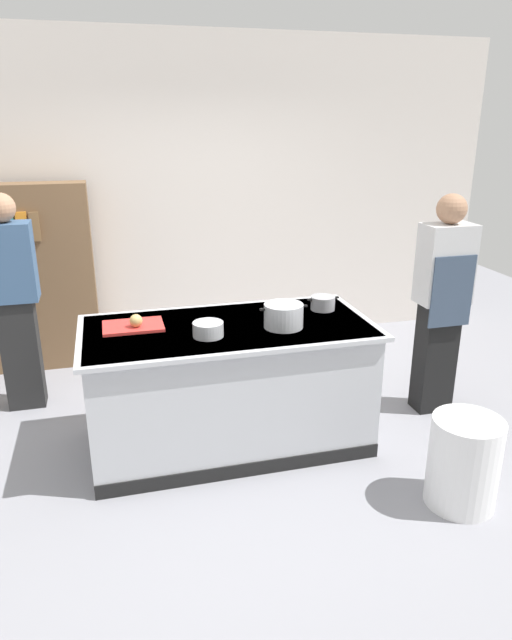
# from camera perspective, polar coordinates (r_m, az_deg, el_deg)

# --- Properties ---
(ground_plane) EXTENTS (10.00, 10.00, 0.00)m
(ground_plane) POSITION_cam_1_polar(r_m,az_deg,el_deg) (4.26, -2.62, -12.02)
(ground_plane) COLOR gray
(back_wall) EXTENTS (6.40, 0.12, 3.00)m
(back_wall) POSITION_cam_1_polar(r_m,az_deg,el_deg) (5.75, -7.43, 12.11)
(back_wall) COLOR silver
(back_wall) RESTS_ON ground_plane
(counter_island) EXTENTS (1.98, 0.98, 0.90)m
(counter_island) POSITION_cam_1_polar(r_m,az_deg,el_deg) (4.04, -2.72, -6.38)
(counter_island) COLOR #B7BABF
(counter_island) RESTS_ON ground_plane
(cutting_board) EXTENTS (0.40, 0.28, 0.02)m
(cutting_board) POSITION_cam_1_polar(r_m,az_deg,el_deg) (3.91, -12.19, -0.60)
(cutting_board) COLOR red
(cutting_board) RESTS_ON counter_island
(onion) EXTENTS (0.09, 0.09, 0.09)m
(onion) POSITION_cam_1_polar(r_m,az_deg,el_deg) (3.85, -11.92, -0.07)
(onion) COLOR tan
(onion) RESTS_ON cutting_board
(stock_pot) EXTENTS (0.33, 0.26, 0.16)m
(stock_pot) POSITION_cam_1_polar(r_m,az_deg,el_deg) (3.82, 2.77, 0.44)
(stock_pot) COLOR #B7BABF
(stock_pot) RESTS_ON counter_island
(sauce_pan) EXTENTS (0.24, 0.18, 0.10)m
(sauce_pan) POSITION_cam_1_polar(r_m,az_deg,el_deg) (4.20, 6.70, 1.71)
(sauce_pan) COLOR #99999E
(sauce_pan) RESTS_ON counter_island
(mixing_bowl) EXTENTS (0.20, 0.20, 0.10)m
(mixing_bowl) POSITION_cam_1_polar(r_m,az_deg,el_deg) (3.67, -4.81, -0.93)
(mixing_bowl) COLOR #B7BABF
(mixing_bowl) RESTS_ON counter_island
(trash_bin) EXTENTS (0.42, 0.42, 0.57)m
(trash_bin) POSITION_cam_1_polar(r_m,az_deg,el_deg) (3.73, 20.04, -13.21)
(trash_bin) COLOR white
(trash_bin) RESTS_ON ground_plane
(person_chef) EXTENTS (0.38, 0.25, 1.72)m
(person_chef) POSITION_cam_1_polar(r_m,az_deg,el_deg) (4.57, 18.06, 1.84)
(person_chef) COLOR black
(person_chef) RESTS_ON ground_plane
(person_guest) EXTENTS (0.38, 0.24, 1.72)m
(person_guest) POSITION_cam_1_polar(r_m,az_deg,el_deg) (4.78, -23.07, 1.96)
(person_guest) COLOR black
(person_guest) RESTS_ON ground_plane
(bookshelf) EXTENTS (1.10, 0.31, 1.70)m
(bookshelf) POSITION_cam_1_polar(r_m,az_deg,el_deg) (5.57, -21.50, 3.89)
(bookshelf) COLOR brown
(bookshelf) RESTS_ON ground_plane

